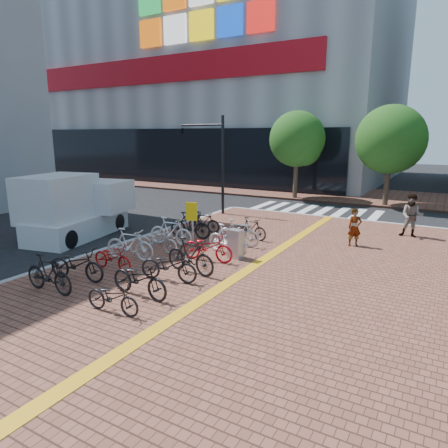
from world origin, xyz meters
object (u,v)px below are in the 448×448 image
Objects in this scene: bike_1 at (77,264)px; bike_5 at (171,231)px; bike_2 at (113,257)px; pedestrian_b at (412,216)px; bike_13 at (227,239)px; bike_4 at (157,241)px; bike_9 at (139,279)px; bike_6 at (190,225)px; yellow_sign at (192,215)px; bike_15 at (251,228)px; box_truck at (75,208)px; bike_7 at (204,222)px; bike_8 at (113,297)px; traffic_light_pole at (204,146)px; pedestrian_a at (355,227)px; bike_3 at (130,244)px; bike_14 at (238,233)px; bike_12 at (208,247)px; bike_11 at (190,256)px; utility_box at (236,244)px; bike_0 at (49,274)px; bike_10 at (169,265)px.

bike_5 reaches higher than bike_1.
pedestrian_b reaches higher than bike_2.
pedestrian_b is (5.67, 6.15, 0.38)m from bike_13.
bike_5 is (-0.19, 3.38, 0.14)m from bike_2.
bike_9 is (2.29, -3.58, 0.08)m from bike_4.
bike_13 is 0.99× the size of pedestrian_b.
yellow_sign is at bearing -148.98° from bike_6.
bike_15 is 0.30× the size of box_truck.
bike_7 is (-0.20, 5.86, 0.04)m from bike_2.
bike_8 is at bearing -170.56° from bike_9.
bike_9 is at bearing -71.10° from yellow_sign.
box_truck reaches higher than bike_2.
pedestrian_a is at bearing -19.19° from traffic_light_pole.
bike_5 is (0.07, 2.29, -0.00)m from bike_3.
bike_14 is 1.15× the size of bike_15.
bike_3 is 8.72m from pedestrian_a.
bike_7 is at bearing 22.61° from bike_9.
bike_5 reaches higher than bike_9.
bike_12 is 3.43m from bike_15.
bike_2 is at bearing 156.95° from bike_13.
bike_1 is 1.00× the size of bike_11.
pedestrian_b is at bearing -43.90° from bike_12.
bike_13 is at bearing 147.55° from utility_box.
bike_3 is 1.80× the size of utility_box.
bike_6 is at bearing 126.19° from bike_15.
bike_0 reaches higher than bike_8.
bike_14 is (2.49, 5.83, 0.03)m from bike_1.
bike_13 is 1.23× the size of pedestrian_a.
bike_2 is 4.26m from utility_box.
traffic_light_pole is (-5.78, 6.98, 3.17)m from utility_box.
bike_10 is at bearing 175.88° from bike_11.
bike_5 is 1.07m from yellow_sign.
bike_5 is (-0.16, 1.05, 0.13)m from bike_4.
bike_14 is (0.02, 4.49, 0.05)m from bike_10.
bike_10 is (2.47, -0.98, -0.08)m from bike_3.
bike_0 reaches higher than bike_4.
bike_8 is 0.83× the size of bike_11.
pedestrian_b is (5.82, 4.98, 0.40)m from bike_14.
box_truck reaches higher than bike_9.
utility_box is at bearing -154.73° from bike_15.
bike_0 is 0.35× the size of box_truck.
pedestrian_a is at bearing -57.24° from bike_3.
utility_box is at bearing -45.94° from bike_1.
bike_15 is at bearing 9.51° from bike_11.
box_truck is (-7.88, -0.32, 0.65)m from utility_box.
bike_11 reaches higher than bike_6.
utility_box is (3.05, 5.40, -0.02)m from bike_0.
bike_13 is (0.12, 4.69, 0.04)m from bike_9.
bike_12 is 1.09m from bike_13.
bike_10 is 7.91m from pedestrian_a.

